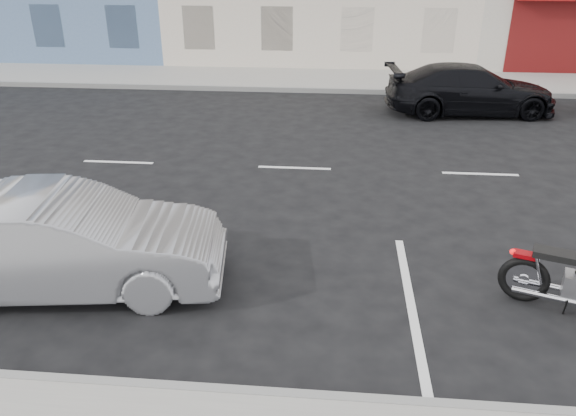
{
  "coord_description": "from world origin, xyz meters",
  "views": [
    {
      "loc": [
        -1.1,
        -11.53,
        4.45
      ],
      "look_at": [
        -1.8,
        -3.78,
        0.8
      ],
      "focal_mm": 35.0,
      "sensor_mm": 36.0,
      "label": 1
    }
  ],
  "objects": [
    {
      "name": "car_far",
      "position": [
        2.67,
        4.92,
        0.7
      ],
      "size": [
        4.95,
        2.36,
        1.39
      ],
      "primitive_type": "imported",
      "rotation": [
        0.0,
        0.0,
        1.66
      ],
      "color": "black",
      "rests_on": "ground"
    },
    {
      "name": "sidewalk_far",
      "position": [
        -5.0,
        8.7,
        0.07
      ],
      "size": [
        80.0,
        3.4,
        0.15
      ],
      "primitive_type": "cube",
      "color": "gray",
      "rests_on": "ground"
    },
    {
      "name": "sedan_silver",
      "position": [
        -4.81,
        -5.02,
        0.72
      ],
      "size": [
        4.55,
        2.09,
        1.45
      ],
      "primitive_type": "imported",
      "rotation": [
        0.0,
        0.0,
        1.7
      ],
      "color": "#929399",
      "rests_on": "ground"
    },
    {
      "name": "curb_far",
      "position": [
        -5.0,
        7.0,
        0.08
      ],
      "size": [
        80.0,
        0.12,
        0.16
      ],
      "primitive_type": "cube",
      "color": "gray",
      "rests_on": "ground"
    },
    {
      "name": "ground",
      "position": [
        0.0,
        0.0,
        0.0
      ],
      "size": [
        120.0,
        120.0,
        0.0
      ],
      "primitive_type": "plane",
      "color": "black",
      "rests_on": "ground"
    }
  ]
}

